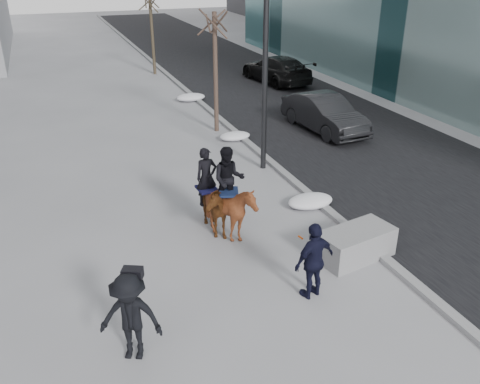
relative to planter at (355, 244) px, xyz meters
name	(u,v)px	position (x,y,z in m)	size (l,w,h in m)	color
ground	(258,270)	(-2.40, 0.31, -0.37)	(120.00, 120.00, 0.00)	gray
road	(315,119)	(4.60, 10.31, -0.37)	(8.00, 90.00, 0.01)	black
curb	(231,128)	(0.60, 10.31, -0.31)	(0.25, 90.00, 0.12)	gray
planter	(355,244)	(0.00, 0.00, 0.00)	(1.85, 0.93, 0.74)	gray
car_near	(324,113)	(4.14, 8.81, 0.37)	(1.56, 4.49, 1.48)	black
car_far	(276,69)	(5.95, 17.42, 0.38)	(2.09, 5.15, 1.50)	black
tree_near	(215,67)	(0.00, 10.40, 2.25)	(1.20, 1.20, 5.23)	#35251F
tree_far	(152,31)	(0.00, 22.12, 2.14)	(1.20, 1.20, 5.03)	#33281E
mounted_left	(209,202)	(-2.88, 2.53, 0.48)	(0.91, 1.81, 2.28)	#4D210F
mounted_right	(230,204)	(-2.49, 1.96, 0.61)	(1.68, 1.79, 2.45)	#4C240F
feeder	(314,261)	(-1.69, -0.97, 0.51)	(1.10, 0.98, 1.75)	black
camera_crew	(130,317)	(-5.62, -1.42, 0.52)	(1.30, 1.08, 1.75)	black
lamppost	(267,16)	(0.20, 5.98, 4.62)	(0.25, 0.83, 9.09)	black
snow_piles	(232,133)	(0.30, 9.35, -0.20)	(1.44, 13.39, 0.37)	white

